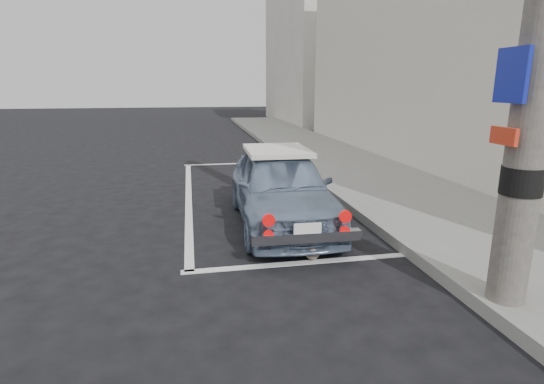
% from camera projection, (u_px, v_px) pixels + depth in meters
% --- Properties ---
extents(ground, '(80.00, 80.00, 0.00)m').
position_uv_depth(ground, '(259.00, 251.00, 5.60)').
color(ground, black).
rests_on(ground, ground).
extents(sidewalk, '(2.80, 40.00, 0.15)m').
position_uv_depth(sidewalk, '(407.00, 196.00, 8.07)').
color(sidewalk, slate).
rests_on(sidewalk, ground).
extents(shop_building, '(3.50, 18.00, 7.00)m').
position_uv_depth(shop_building, '(501.00, 24.00, 9.73)').
color(shop_building, beige).
rests_on(shop_building, ground).
extents(building_far, '(3.50, 10.00, 8.00)m').
position_uv_depth(building_far, '(310.00, 53.00, 24.84)').
color(building_far, '#B8B2A7').
rests_on(building_far, ground).
extents(pline_rear, '(3.00, 0.12, 0.01)m').
position_uv_depth(pline_rear, '(305.00, 263.00, 5.21)').
color(pline_rear, silver).
rests_on(pline_rear, ground).
extents(pline_front, '(3.00, 0.12, 0.01)m').
position_uv_depth(pline_front, '(239.00, 163.00, 11.88)').
color(pline_front, silver).
rests_on(pline_front, ground).
extents(pline_side, '(0.12, 7.00, 0.01)m').
position_uv_depth(pline_side, '(189.00, 197.00, 8.28)').
color(pline_side, silver).
rests_on(pline_side, ground).
extents(retro_coupe, '(1.49, 3.50, 1.18)m').
position_uv_depth(retro_coupe, '(281.00, 187.00, 6.56)').
color(retro_coupe, '#6F84A0').
rests_on(retro_coupe, ground).
extents(cat, '(0.28, 0.41, 0.23)m').
position_uv_depth(cat, '(312.00, 251.00, 5.30)').
color(cat, '#77685A').
rests_on(cat, ground).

